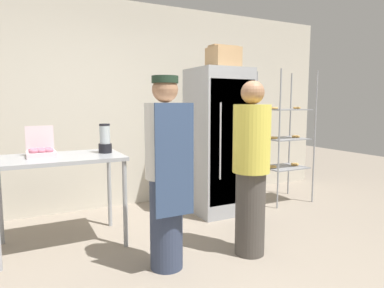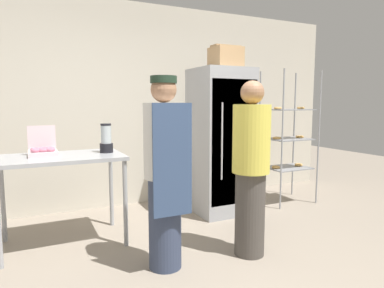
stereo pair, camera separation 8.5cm
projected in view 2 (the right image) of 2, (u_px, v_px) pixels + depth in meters
ground_plane at (222, 279)px, 2.72m from camera, size 14.00×14.00×0.00m
back_wall at (135, 105)px, 4.68m from camera, size 6.40×0.12×2.71m
refrigerator at (220, 141)px, 4.32m from camera, size 0.67×0.70×1.81m
baking_rack at (288, 139)px, 4.76m from camera, size 0.66×0.51×1.83m
prep_counter at (61, 166)px, 3.32m from camera, size 1.16×0.71×0.89m
donut_box at (43, 151)px, 3.27m from camera, size 0.26×0.25×0.29m
blender_pitcher at (106, 140)px, 3.50m from camera, size 0.13×0.13×0.30m
cardboard_storage_box at (226, 57)px, 4.12m from camera, size 0.35×0.31×0.26m
person_baker at (165, 171)px, 2.82m from camera, size 0.34×0.36×1.61m
person_customer at (251, 168)px, 3.08m from camera, size 0.34×0.34×1.59m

